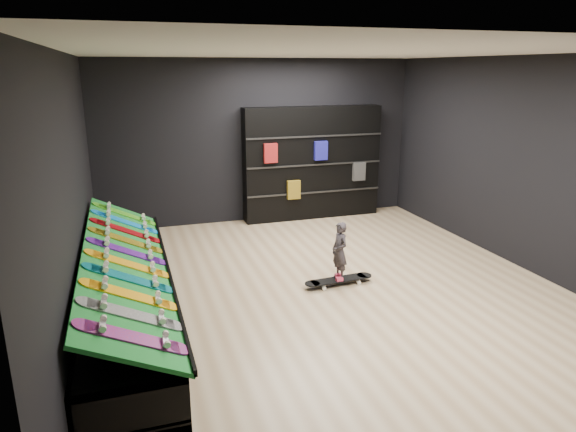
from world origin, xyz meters
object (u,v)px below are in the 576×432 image
object	(u,v)px
back_shelving	(312,163)
display_rack	(126,297)
floor_skateboard	(339,282)
child	(339,262)

from	to	relation	value
back_shelving	display_rack	bearing A→B (deg)	-136.88
floor_skateboard	back_shelving	bearing A→B (deg)	72.48
floor_skateboard	child	size ratio (longest dim) A/B	2.06
back_shelving	child	size ratio (longest dim) A/B	5.61
display_rack	back_shelving	world-z (taller)	back_shelving
child	back_shelving	bearing A→B (deg)	159.39
back_shelving	floor_skateboard	world-z (taller)	back_shelving
display_rack	floor_skateboard	xyz separation A→B (m)	(2.73, 0.09, -0.20)
back_shelving	child	distance (m)	3.41
back_shelving	child	world-z (taller)	back_shelving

